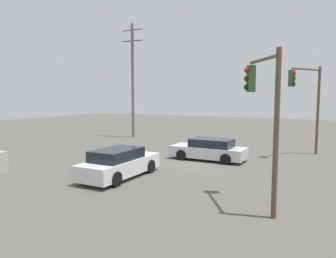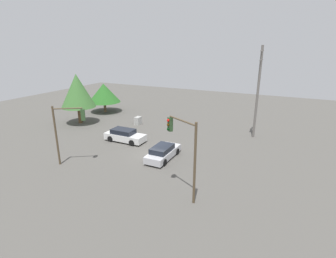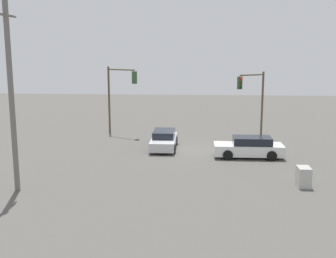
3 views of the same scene
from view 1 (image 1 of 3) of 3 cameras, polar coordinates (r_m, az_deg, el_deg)
name	(u,v)px [view 1 (image 1 of 3)]	position (r m, az deg, el deg)	size (l,w,h in m)	color
ground_plane	(197,163)	(19.75, 5.16, -5.99)	(80.00, 80.00, 0.00)	#54514C
sedan_white	(119,163)	(16.49, -8.50, -5.94)	(1.95, 4.78, 1.46)	silver
sedan_silver	(209,150)	(20.75, 7.15, -3.59)	(4.65, 1.93, 1.36)	silver
traffic_signal_main	(308,95)	(23.56, 23.18, 5.46)	(1.73, 2.85, 5.99)	brown
traffic_signal_cross	(264,103)	(12.14, 16.35, 4.31)	(1.75, 2.43, 5.61)	brown
utility_pole_tall	(133,78)	(31.62, -6.16, 8.81)	(2.20, 0.28, 10.71)	slate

